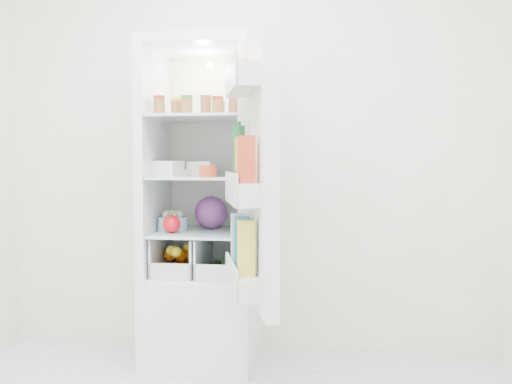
# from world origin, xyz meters

# --- Properties ---
(room_walls) EXTENTS (3.02, 3.02, 2.61)m
(room_walls) POSITION_xyz_m (0.00, 0.00, 1.59)
(room_walls) COLOR silver
(room_walls) RESTS_ON ground
(refrigerator) EXTENTS (0.60, 0.60, 1.80)m
(refrigerator) POSITION_xyz_m (-0.20, 1.25, 0.67)
(refrigerator) COLOR silver
(refrigerator) RESTS_ON ground
(shelf_low) EXTENTS (0.49, 0.53, 0.01)m
(shelf_low) POSITION_xyz_m (-0.20, 1.19, 0.74)
(shelf_low) COLOR silver
(shelf_low) RESTS_ON refrigerator
(shelf_mid) EXTENTS (0.49, 0.53, 0.02)m
(shelf_mid) POSITION_xyz_m (-0.20, 1.19, 1.05)
(shelf_mid) COLOR silver
(shelf_mid) RESTS_ON refrigerator
(shelf_top) EXTENTS (0.49, 0.53, 0.02)m
(shelf_top) POSITION_xyz_m (-0.20, 1.19, 1.38)
(shelf_top) COLOR silver
(shelf_top) RESTS_ON refrigerator
(crisper_left) EXTENTS (0.23, 0.46, 0.22)m
(crisper_left) POSITION_xyz_m (-0.32, 1.19, 0.61)
(crisper_left) COLOR silver
(crisper_left) RESTS_ON refrigerator
(crisper_right) EXTENTS (0.23, 0.46, 0.22)m
(crisper_right) POSITION_xyz_m (-0.08, 1.19, 0.61)
(crisper_right) COLOR silver
(crisper_right) RESTS_ON refrigerator
(condiment_jars) EXTENTS (0.46, 0.34, 0.08)m
(condiment_jars) POSITION_xyz_m (-0.21, 1.13, 1.43)
(condiment_jars) COLOR #B21919
(condiment_jars) RESTS_ON shelf_top
(squeeze_bottle) EXTENTS (0.07, 0.07, 0.19)m
(squeeze_bottle) POSITION_xyz_m (0.01, 1.35, 1.48)
(squeeze_bottle) COLOR white
(squeeze_bottle) RESTS_ON shelf_top
(tub_white) EXTENTS (0.16, 0.16, 0.08)m
(tub_white) POSITION_xyz_m (-0.37, 1.11, 1.10)
(tub_white) COLOR white
(tub_white) RESTS_ON shelf_mid
(tub_cream) EXTENTS (0.15, 0.15, 0.08)m
(tub_cream) POSITION_xyz_m (-0.20, 1.22, 1.10)
(tub_cream) COLOR silver
(tub_cream) RESTS_ON shelf_mid
(tin_red) EXTENTS (0.10, 0.10, 0.06)m
(tin_red) POSITION_xyz_m (-0.11, 0.97, 1.09)
(tin_red) COLOR #BF3F1C
(tin_red) RESTS_ON shelf_mid
(foil_tray) EXTENTS (0.17, 0.14, 0.04)m
(foil_tray) POSITION_xyz_m (-0.33, 1.20, 1.08)
(foil_tray) COLOR silver
(foil_tray) RESTS_ON shelf_mid
(red_cabbage) EXTENTS (0.19, 0.19, 0.19)m
(red_cabbage) POSITION_xyz_m (-0.17, 1.29, 0.84)
(red_cabbage) COLOR #4E1A4C
(red_cabbage) RESTS_ON shelf_low
(bell_pepper) EXTENTS (0.10, 0.10, 0.10)m
(bell_pepper) POSITION_xyz_m (-0.34, 1.07, 0.80)
(bell_pepper) COLOR red
(bell_pepper) RESTS_ON shelf_low
(mushroom_bowl) EXTENTS (0.20, 0.20, 0.08)m
(mushroom_bowl) POSITION_xyz_m (-0.36, 1.17, 0.79)
(mushroom_bowl) COLOR #85AEC6
(mushroom_bowl) RESTS_ON shelf_low
(citrus_pile) EXTENTS (0.20, 0.31, 0.16)m
(citrus_pile) POSITION_xyz_m (-0.33, 1.15, 0.59)
(citrus_pile) COLOR orange
(citrus_pile) RESTS_ON refrigerator
(veg_pile) EXTENTS (0.16, 0.30, 0.10)m
(veg_pile) POSITION_xyz_m (-0.07, 1.18, 0.56)
(veg_pile) COLOR #1F4B19
(veg_pile) RESTS_ON refrigerator
(fridge_door) EXTENTS (0.31, 0.59, 1.30)m
(fridge_door) POSITION_xyz_m (0.18, 0.62, 1.09)
(fridge_door) COLOR silver
(fridge_door) RESTS_ON refrigerator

